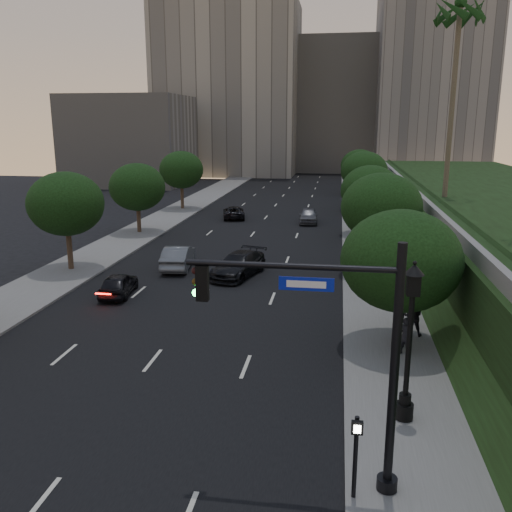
% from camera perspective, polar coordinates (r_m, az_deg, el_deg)
% --- Properties ---
extents(ground, '(160.00, 160.00, 0.00)m').
position_cam_1_polar(ground, '(19.66, -15.82, -16.64)').
color(ground, black).
rests_on(ground, ground).
extents(road_surface, '(16.00, 140.00, 0.02)m').
position_cam_1_polar(road_surface, '(46.94, -0.74, 1.81)').
color(road_surface, black).
rests_on(road_surface, ground).
extents(sidewalk_right, '(4.50, 140.00, 0.15)m').
position_cam_1_polar(sidewalk_right, '(46.40, 11.85, 1.46)').
color(sidewalk_right, slate).
rests_on(sidewalk_right, ground).
extents(sidewalk_left, '(4.50, 140.00, 0.15)m').
position_cam_1_polar(sidewalk_left, '(49.62, -12.51, 2.22)').
color(sidewalk_left, slate).
rests_on(sidewalk_left, ground).
extents(parapet_wall, '(0.35, 90.00, 0.70)m').
position_cam_1_polar(parapet_wall, '(44.04, 16.50, 6.18)').
color(parapet_wall, slate).
rests_on(parapet_wall, embankment).
extents(office_block_left, '(26.00, 20.00, 32.00)m').
position_cam_1_polar(office_block_left, '(109.60, -2.79, 17.09)').
color(office_block_left, gray).
rests_on(office_block_left, ground).
extents(office_block_mid, '(22.00, 18.00, 26.00)m').
position_cam_1_polar(office_block_mid, '(117.34, 8.22, 15.29)').
color(office_block_mid, '#9B978E').
rests_on(office_block_mid, ground).
extents(office_block_right, '(20.00, 22.00, 36.00)m').
position_cam_1_polar(office_block_right, '(112.80, 17.90, 17.39)').
color(office_block_right, gray).
rests_on(office_block_right, ground).
extents(office_block_filler, '(18.00, 16.00, 14.00)m').
position_cam_1_polar(office_block_filler, '(91.68, -13.05, 11.76)').
color(office_block_filler, '#9B978E').
rests_on(office_block_filler, ground).
extents(tree_right_a, '(5.20, 5.20, 6.24)m').
position_cam_1_polar(tree_right_a, '(24.15, 15.01, -0.48)').
color(tree_right_a, '#38281C').
rests_on(tree_right_a, ground).
extents(tree_right_b, '(5.20, 5.20, 6.74)m').
position_cam_1_polar(tree_right_b, '(35.79, 13.07, 5.00)').
color(tree_right_b, '#38281C').
rests_on(tree_right_b, ground).
extents(tree_right_c, '(5.20, 5.20, 6.24)m').
position_cam_1_polar(tree_right_c, '(48.71, 11.96, 6.74)').
color(tree_right_c, '#38281C').
rests_on(tree_right_c, ground).
extents(tree_right_d, '(5.20, 5.20, 6.74)m').
position_cam_1_polar(tree_right_d, '(62.57, 11.32, 8.75)').
color(tree_right_d, '#38281C').
rests_on(tree_right_d, ground).
extents(tree_right_e, '(5.20, 5.20, 6.24)m').
position_cam_1_polar(tree_right_e, '(77.55, 10.85, 9.34)').
color(tree_right_e, '#38281C').
rests_on(tree_right_e, ground).
extents(tree_left_b, '(5.00, 5.00, 6.71)m').
position_cam_1_polar(tree_left_b, '(38.12, -19.38, 5.19)').
color(tree_left_b, '#38281C').
rests_on(tree_left_b, ground).
extents(tree_left_c, '(5.00, 5.00, 6.34)m').
position_cam_1_polar(tree_left_c, '(49.92, -12.40, 7.10)').
color(tree_left_c, '#38281C').
rests_on(tree_left_c, ground).
extents(tree_left_d, '(5.00, 5.00, 6.71)m').
position_cam_1_polar(tree_left_d, '(63.08, -7.86, 8.98)').
color(tree_left_d, '#38281C').
rests_on(tree_left_d, ground).
extents(palm_far, '(3.20, 3.20, 15.50)m').
position_cam_1_polar(palm_far, '(46.73, 20.65, 22.69)').
color(palm_far, '#4C4233').
rests_on(palm_far, embankment).
extents(traffic_signal_mast, '(5.68, 0.56, 7.00)m').
position_cam_1_polar(traffic_signal_mast, '(14.50, 9.99, -11.40)').
color(traffic_signal_mast, black).
rests_on(traffic_signal_mast, ground).
extents(street_lamp, '(0.64, 0.64, 5.62)m').
position_cam_1_polar(street_lamp, '(18.53, 15.77, -9.47)').
color(street_lamp, black).
rests_on(street_lamp, ground).
extents(pedestrian_signal, '(0.30, 0.33, 2.50)m').
position_cam_1_polar(pedestrian_signal, '(15.10, 10.46, -19.48)').
color(pedestrian_signal, black).
rests_on(pedestrian_signal, ground).
extents(sedan_near_left, '(2.03, 4.10, 1.34)m').
position_cam_1_polar(sedan_near_left, '(32.53, -14.28, -2.89)').
color(sedan_near_left, black).
rests_on(sedan_near_left, ground).
extents(sedan_mid_left, '(2.24, 5.05, 1.61)m').
position_cam_1_polar(sedan_mid_left, '(37.67, -8.18, -0.11)').
color(sedan_mid_left, '#5B5E63').
rests_on(sedan_mid_left, ground).
extents(sedan_far_left, '(3.09, 4.98, 1.29)m').
position_cam_1_polar(sedan_far_left, '(57.11, -2.36, 4.62)').
color(sedan_far_left, black).
rests_on(sedan_far_left, ground).
extents(sedan_near_right, '(3.47, 5.68, 1.54)m').
position_cam_1_polar(sedan_near_right, '(35.41, -1.85, -0.94)').
color(sedan_near_right, black).
rests_on(sedan_near_right, ground).
extents(sedan_far_right, '(2.04, 4.56, 1.52)m').
position_cam_1_polar(sedan_far_right, '(54.63, 5.54, 4.27)').
color(sedan_far_right, '#55565C').
rests_on(sedan_far_right, ground).
extents(pedestrian_a, '(0.71, 0.61, 1.65)m').
position_cam_1_polar(pedestrian_a, '(24.15, 15.44, -8.12)').
color(pedestrian_a, black).
rests_on(pedestrian_a, sidewalk_right).
extents(pedestrian_b, '(0.93, 0.75, 1.83)m').
position_cam_1_polar(pedestrian_b, '(26.30, 16.21, -6.13)').
color(pedestrian_b, black).
rests_on(pedestrian_b, sidewalk_right).
extents(pedestrian_c, '(1.16, 0.62, 1.89)m').
position_cam_1_polar(pedestrian_c, '(27.82, 15.56, -4.91)').
color(pedestrian_c, black).
rests_on(pedestrian_c, sidewalk_right).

